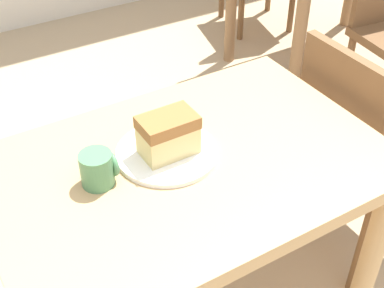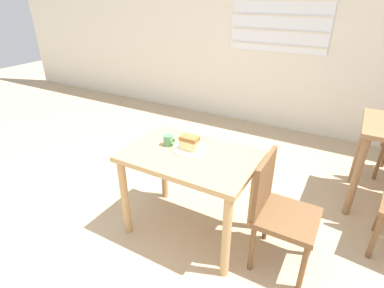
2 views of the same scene
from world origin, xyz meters
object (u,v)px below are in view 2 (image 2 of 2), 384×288
chair_near_window (279,210)px  coffee_mug (169,140)px  dining_table_near (190,168)px  cake_slice (190,143)px  plate (190,149)px

chair_near_window → coffee_mug: 0.92m
dining_table_near → cake_slice: cake_slice is taller
cake_slice → dining_table_near: bearing=-58.8°
plate → cake_slice: 0.06m
chair_near_window → plate: (-0.69, 0.02, 0.26)m
chair_near_window → plate: size_ratio=3.32×
dining_table_near → plate: bearing=118.9°
cake_slice → coffee_mug: size_ratio=1.63×
plate → dining_table_near: bearing=-61.1°
cake_slice → coffee_mug: 0.18m
dining_table_near → chair_near_window: size_ratio=1.16×
plate → chair_near_window: bearing=-1.8°
plate → cake_slice: size_ratio=1.85×
chair_near_window → cake_slice: size_ratio=6.14×
coffee_mug → chair_near_window: bearing=-0.8°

